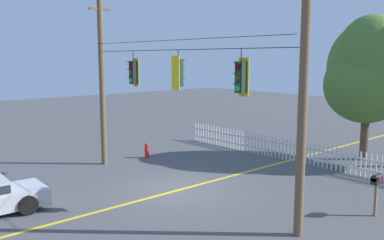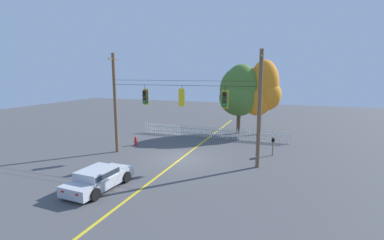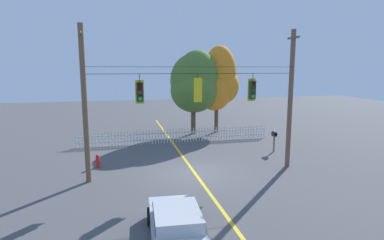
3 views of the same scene
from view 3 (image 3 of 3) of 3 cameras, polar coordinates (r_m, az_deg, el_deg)
name	(u,v)px [view 3 (image 3 of 3)]	position (r m, az deg, el deg)	size (l,w,h in m)	color
ground	(195,173)	(17.38, 0.55, -9.57)	(80.00, 80.00, 0.00)	#4C4C4F
lane_centerline_stripe	(195,173)	(17.37, 0.55, -9.55)	(0.16, 36.00, 0.01)	gold
signal_support_span	(195,101)	(16.52, 0.57, 3.44)	(11.23, 1.10, 7.70)	brown
traffic_signal_northbound_secondary	(140,92)	(16.05, -9.36, 5.00)	(0.43, 0.38, 1.49)	black
traffic_signal_northbound_primary	(197,90)	(16.48, 0.98, 5.46)	(0.43, 0.38, 1.46)	black
traffic_signal_westbound_side	(252,90)	(17.51, 10.81, 5.34)	(0.43, 0.38, 1.50)	black
white_picket_fence	(176,136)	(24.11, -2.87, -2.83)	(14.52, 0.06, 1.07)	silver
autumn_maple_near_fence	(195,83)	(26.70, 0.48, 6.67)	(3.98, 3.86, 7.09)	brown
autumn_maple_mid	(219,82)	(27.71, 4.90, 6.81)	(3.67, 2.95, 7.52)	brown
parked_car	(177,225)	(10.89, -2.74, -18.25)	(2.05, 4.16, 1.15)	#B7BABF
fire_hydrant	(98,161)	(19.03, -16.59, -7.07)	(0.38, 0.22, 0.77)	red
roadside_mailbox	(274,135)	(22.08, 14.57, -2.69)	(0.25, 0.44, 1.39)	brown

